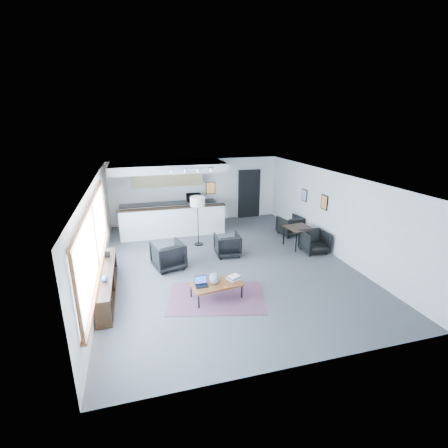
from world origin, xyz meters
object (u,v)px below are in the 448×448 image
object	(u,v)px
floor_lamp	(198,203)
dining_table	(299,229)
armchair_left	(168,254)
laptop	(201,283)
ceramic_pot	(215,278)
book_stack	(234,277)
armchair_right	(227,244)
coffee_table	(216,284)
microwave	(194,197)
dining_chair_far	(290,226)
dining_chair_near	(314,242)

from	to	relation	value
floor_lamp	dining_table	bearing A→B (deg)	-18.50
armchair_left	floor_lamp	bearing A→B (deg)	-141.22
dining_table	laptop	bearing A→B (deg)	-147.37
laptop	ceramic_pot	xyz separation A→B (m)	(0.33, -0.02, 0.08)
laptop	dining_table	distance (m)	4.61
ceramic_pot	book_stack	size ratio (longest dim) A/B	0.71
armchair_left	armchair_right	bearing A→B (deg)	178.84
coffee_table	book_stack	bearing A→B (deg)	2.55
armchair_right	book_stack	bearing A→B (deg)	80.49
floor_lamp	armchair_left	bearing A→B (deg)	-126.87
microwave	dining_table	bearing A→B (deg)	-49.57
armchair_left	armchair_right	size ratio (longest dim) A/B	1.12
ceramic_pot	microwave	xyz separation A→B (m)	(0.61, 6.04, 0.59)
book_stack	dining_table	distance (m)	3.88
laptop	book_stack	size ratio (longest dim) A/B	0.76
dining_table	dining_chair_far	world-z (taller)	dining_table
coffee_table	dining_chair_far	xyz separation A→B (m)	(3.76, 3.64, -0.02)
microwave	laptop	bearing A→B (deg)	-98.09
armchair_right	microwave	distance (m)	3.71
ceramic_pot	dining_table	size ratio (longest dim) A/B	0.31
book_stack	armchair_right	world-z (taller)	armchair_right
ceramic_pot	dining_table	bearing A→B (deg)	35.16
laptop	armchair_left	size ratio (longest dim) A/B	0.35
microwave	armchair_left	bearing A→B (deg)	-109.59
dining_table	dining_chair_near	xyz separation A→B (m)	(0.25, -0.59, -0.29)
ceramic_pot	microwave	world-z (taller)	microwave
laptop	armchair_right	xyz separation A→B (m)	(1.34, 2.41, -0.06)
armchair_right	dining_chair_far	xyz separation A→B (m)	(2.78, 1.21, -0.05)
floor_lamp	laptop	bearing A→B (deg)	-100.07
book_stack	dining_table	world-z (taller)	dining_table
dining_chair_near	microwave	bearing A→B (deg)	128.12
dining_table	dining_chair_near	world-z (taller)	dining_table
coffee_table	dining_chair_far	world-z (taller)	dining_chair_far
dining_chair_near	dining_table	bearing A→B (deg)	113.30
book_stack	floor_lamp	xyz separation A→B (m)	(-0.20, 3.48, 1.04)
book_stack	armchair_left	size ratio (longest dim) A/B	0.46
coffee_table	microwave	size ratio (longest dim) A/B	2.25
ceramic_pot	dining_chair_near	size ratio (longest dim) A/B	0.41
dining_table	microwave	distance (m)	4.63
dining_table	dining_chair_near	distance (m)	0.70
coffee_table	laptop	bearing A→B (deg)	169.39
dining_chair_near	book_stack	bearing A→B (deg)	-150.65
ceramic_pot	floor_lamp	xyz separation A→B (m)	(0.30, 3.58, 0.95)
laptop	book_stack	world-z (taller)	laptop
coffee_table	armchair_right	xyz separation A→B (m)	(0.98, 2.42, 0.03)
book_stack	dining_chair_near	size ratio (longest dim) A/B	0.58
armchair_left	floor_lamp	xyz separation A→B (m)	(1.20, 1.60, 1.04)
laptop	ceramic_pot	bearing A→B (deg)	-4.19
floor_lamp	armchair_right	bearing A→B (deg)	-58.59
armchair_left	dining_chair_near	distance (m)	4.69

